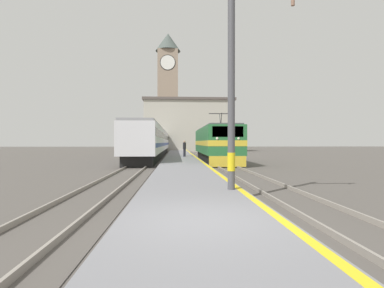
{
  "coord_description": "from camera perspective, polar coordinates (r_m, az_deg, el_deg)",
  "views": [
    {
      "loc": [
        -0.53,
        -5.96,
        1.91
      ],
      "look_at": [
        0.91,
        20.64,
        1.76
      ],
      "focal_mm": 28.0,
      "sensor_mm": 36.0,
      "label": 1
    }
  ],
  "objects": [
    {
      "name": "second_waiting_passenger",
      "position": [
        32.27,
        -1.45,
        -0.79
      ],
      "size": [
        0.34,
        0.34,
        1.74
      ],
      "color": "#23232D",
      "rests_on": "platform"
    },
    {
      "name": "station_building",
      "position": [
        64.16,
        -0.65,
        3.53
      ],
      "size": [
        18.87,
        9.04,
        10.99
      ],
      "color": "#B7B2A3",
      "rests_on": "ground"
    },
    {
      "name": "platform",
      "position": [
        31.01,
        -2.11,
        -2.87
      ],
      "size": [
        3.41,
        140.0,
        0.38
      ],
      "color": "slate",
      "rests_on": "ground"
    },
    {
      "name": "person_on_platform",
      "position": [
        34.25,
        -1.44,
        -0.8
      ],
      "size": [
        0.34,
        0.34,
        1.66
      ],
      "color": "#23232D",
      "rests_on": "platform"
    },
    {
      "name": "catenary_mast",
      "position": [
        10.05,
        8.05,
        12.37
      ],
      "size": [
        2.34,
        0.25,
        7.25
      ],
      "color": "#4C4C51",
      "rests_on": "platform"
    },
    {
      "name": "ground_plane",
      "position": [
        36.01,
        -2.24,
        -2.73
      ],
      "size": [
        200.0,
        200.0,
        0.0
      ],
      "primitive_type": "plane",
      "color": "#514C47"
    },
    {
      "name": "clock_tower",
      "position": [
        72.67,
        -4.6,
        10.59
      ],
      "size": [
        5.89,
        5.89,
        27.87
      ],
      "color": "gray",
      "rests_on": "ground"
    },
    {
      "name": "passenger_train",
      "position": [
        43.36,
        -6.96,
        0.41
      ],
      "size": [
        2.92,
        43.58,
        3.67
      ],
      "color": "black",
      "rests_on": "ground"
    },
    {
      "name": "rail_track_far",
      "position": [
        31.15,
        -8.5,
        -3.15
      ],
      "size": [
        2.83,
        140.0,
        0.16
      ],
      "color": "#514C47",
      "rests_on": "ground"
    },
    {
      "name": "rail_track_near",
      "position": [
        31.25,
        3.98,
        -3.14
      ],
      "size": [
        2.84,
        140.0,
        0.16
      ],
      "color": "#514C47",
      "rests_on": "ground"
    },
    {
      "name": "locomotive_train",
      "position": [
        29.29,
        4.44,
        0.02
      ],
      "size": [
        2.92,
        14.42,
        4.41
      ],
      "color": "black",
      "rests_on": "ground"
    }
  ]
}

